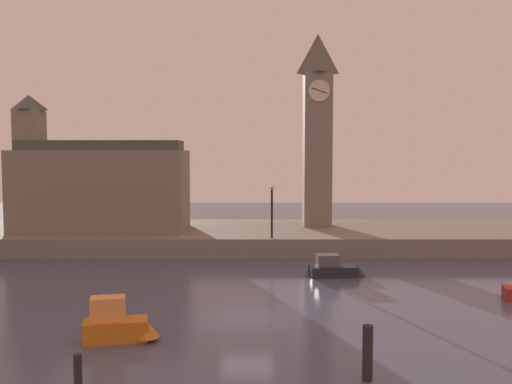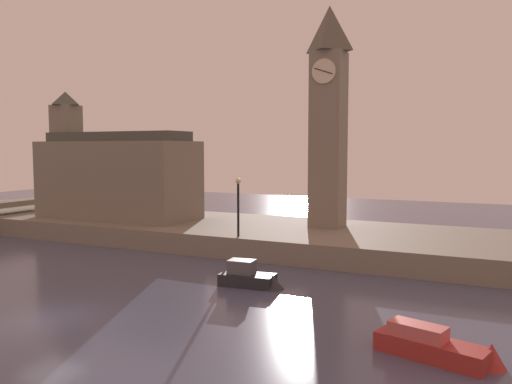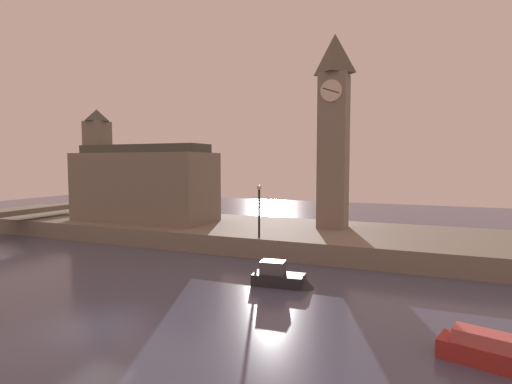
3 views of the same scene
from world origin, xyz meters
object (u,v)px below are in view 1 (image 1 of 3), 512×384
Objects in this scene: mooring_post_right at (366,353)px; boat_barge_dark at (336,269)px; mooring_post_left at (77,381)px; streetlamp at (271,205)px; parliament_hall at (95,185)px; clock_tower at (316,128)px; boat_patrol_orange at (118,325)px.

boat_barge_dark is at bearing 85.16° from mooring_post_right.
mooring_post_left is at bearing -120.70° from boat_barge_dark.
mooring_post_right is (2.67, -22.04, -2.99)m from streetlamp.
parliament_hall is 8.20× the size of mooring_post_left.
clock_tower is at bearing 70.79° from mooring_post_left.
clock_tower is at bearing 87.16° from mooring_post_right.
clock_tower is 9.79× the size of mooring_post_left.
clock_tower is 19.14m from parliament_hall.
boat_patrol_orange is at bearing -71.77° from parliament_hall.
parliament_hall reaches higher than streetlamp.
parliament_hall is 31.46m from mooring_post_right.
parliament_hall is 3.49× the size of streetlamp.
mooring_post_left is at bearing -109.21° from clock_tower.
mooring_post_left is (-6.66, -24.07, -3.12)m from streetlamp.
mooring_post_left is 0.45× the size of boat_barge_dark.
boat_barge_dark is at bearing -56.61° from streetlamp.
parliament_hall is at bearing 108.23° from boat_patrol_orange.
boat_patrol_orange is (-11.01, -24.86, -9.32)m from clock_tower.
streetlamp is at bearing 96.90° from mooring_post_right.
clock_tower is 4.95× the size of boat_patrol_orange.
mooring_post_right is 0.52× the size of boat_barge_dark.
streetlamp is at bearing 123.39° from boat_barge_dark.
mooring_post_left is at bearing -87.56° from boat_patrol_orange.
boat_barge_dark is (1.35, 15.95, -0.49)m from mooring_post_right.
streetlamp is at bearing -121.09° from clock_tower.
boat_barge_dark is 1.12× the size of boat_patrol_orange.
boat_barge_dark is (10.67, 17.98, -0.36)m from mooring_post_left.
boat_barge_dark is 16.21m from boat_patrol_orange.
parliament_hall reaches higher than mooring_post_right.
streetlamp is at bearing 69.06° from boat_patrol_orange.
clock_tower reaches higher than mooring_post_left.
parliament_hall reaches higher than boat_barge_dark.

